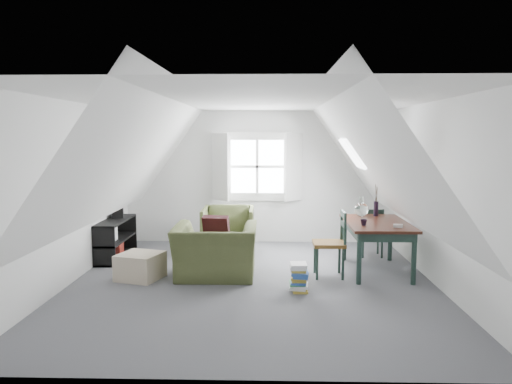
{
  "coord_description": "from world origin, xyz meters",
  "views": [
    {
      "loc": [
        0.24,
        -6.69,
        2.02
      ],
      "look_at": [
        0.04,
        0.6,
        1.2
      ],
      "focal_mm": 35.0,
      "sensor_mm": 36.0,
      "label": 1
    }
  ],
  "objects_px": {
    "armchair_near": "(216,277)",
    "dining_table": "(377,228)",
    "dining_chair_far": "(371,231)",
    "armchair_far": "(228,253)",
    "media_shelf": "(113,241)",
    "ottoman": "(140,266)",
    "magazine_stack": "(299,277)",
    "dining_chair_near": "(332,243)"
  },
  "relations": [
    {
      "from": "dining_table",
      "to": "media_shelf",
      "type": "height_order",
      "value": "dining_table"
    },
    {
      "from": "armchair_near",
      "to": "dining_chair_near",
      "type": "relative_size",
      "value": 1.22
    },
    {
      "from": "ottoman",
      "to": "magazine_stack",
      "type": "relative_size",
      "value": 1.51
    },
    {
      "from": "armchair_far",
      "to": "ottoman",
      "type": "xyz_separation_m",
      "value": [
        -1.12,
        -1.61,
        0.18
      ]
    },
    {
      "from": "ottoman",
      "to": "dining_table",
      "type": "relative_size",
      "value": 0.37
    },
    {
      "from": "ottoman",
      "to": "dining_chair_near",
      "type": "distance_m",
      "value": 2.76
    },
    {
      "from": "dining_table",
      "to": "dining_chair_far",
      "type": "height_order",
      "value": "dining_chair_far"
    },
    {
      "from": "armchair_near",
      "to": "dining_table",
      "type": "relative_size",
      "value": 0.78
    },
    {
      "from": "armchair_far",
      "to": "magazine_stack",
      "type": "relative_size",
      "value": 2.45
    },
    {
      "from": "armchair_far",
      "to": "dining_chair_far",
      "type": "distance_m",
      "value": 2.48
    },
    {
      "from": "dining_chair_near",
      "to": "media_shelf",
      "type": "distance_m",
      "value": 3.63
    },
    {
      "from": "dining_chair_near",
      "to": "media_shelf",
      "type": "height_order",
      "value": "dining_chair_near"
    },
    {
      "from": "ottoman",
      "to": "magazine_stack",
      "type": "height_order",
      "value": "ottoman"
    },
    {
      "from": "armchair_far",
      "to": "ottoman",
      "type": "bearing_deg",
      "value": -125.59
    },
    {
      "from": "ottoman",
      "to": "dining_chair_far",
      "type": "distance_m",
      "value": 3.84
    },
    {
      "from": "armchair_far",
      "to": "dining_chair_far",
      "type": "bearing_deg",
      "value": -4.81
    },
    {
      "from": "ottoman",
      "to": "magazine_stack",
      "type": "bearing_deg",
      "value": -12.91
    },
    {
      "from": "dining_chair_far",
      "to": "media_shelf",
      "type": "xyz_separation_m",
      "value": [
        -4.31,
        -0.26,
        -0.14
      ]
    },
    {
      "from": "dining_chair_far",
      "to": "magazine_stack",
      "type": "relative_size",
      "value": 2.25
    },
    {
      "from": "dining_table",
      "to": "media_shelf",
      "type": "xyz_separation_m",
      "value": [
        -4.19,
        0.68,
        -0.36
      ]
    },
    {
      "from": "ottoman",
      "to": "dining_chair_near",
      "type": "bearing_deg",
      "value": 4.24
    },
    {
      "from": "armchair_near",
      "to": "ottoman",
      "type": "relative_size",
      "value": 2.11
    },
    {
      "from": "media_shelf",
      "to": "magazine_stack",
      "type": "height_order",
      "value": "media_shelf"
    },
    {
      "from": "armchair_near",
      "to": "dining_table",
      "type": "xyz_separation_m",
      "value": [
        2.37,
        0.39,
        0.65
      ]
    },
    {
      "from": "armchair_far",
      "to": "media_shelf",
      "type": "bearing_deg",
      "value": -167.87
    },
    {
      "from": "ottoman",
      "to": "dining_chair_far",
      "type": "bearing_deg",
      "value": 22.06
    },
    {
      "from": "armchair_near",
      "to": "media_shelf",
      "type": "bearing_deg",
      "value": -30.63
    },
    {
      "from": "dining_chair_near",
      "to": "magazine_stack",
      "type": "height_order",
      "value": "dining_chair_near"
    },
    {
      "from": "armchair_far",
      "to": "ottoman",
      "type": "distance_m",
      "value": 1.97
    },
    {
      "from": "dining_table",
      "to": "armchair_far",
      "type": "bearing_deg",
      "value": 153.27
    },
    {
      "from": "dining_table",
      "to": "armchair_near",
      "type": "bearing_deg",
      "value": -171.8
    },
    {
      "from": "dining_chair_far",
      "to": "media_shelf",
      "type": "distance_m",
      "value": 4.32
    },
    {
      "from": "armchair_far",
      "to": "media_shelf",
      "type": "distance_m",
      "value": 1.94
    },
    {
      "from": "armchair_far",
      "to": "media_shelf",
      "type": "height_order",
      "value": "media_shelf"
    },
    {
      "from": "dining_chair_far",
      "to": "media_shelf",
      "type": "height_order",
      "value": "dining_chair_far"
    },
    {
      "from": "armchair_near",
      "to": "magazine_stack",
      "type": "height_order",
      "value": "armchair_near"
    },
    {
      "from": "armchair_near",
      "to": "dining_chair_far",
      "type": "relative_size",
      "value": 1.42
    },
    {
      "from": "armchair_far",
      "to": "dining_table",
      "type": "height_order",
      "value": "dining_table"
    },
    {
      "from": "magazine_stack",
      "to": "ottoman",
      "type": "bearing_deg",
      "value": 167.09
    },
    {
      "from": "dining_chair_near",
      "to": "magazine_stack",
      "type": "distance_m",
      "value": 0.93
    },
    {
      "from": "armchair_near",
      "to": "armchair_far",
      "type": "relative_size",
      "value": 1.3
    },
    {
      "from": "dining_chair_far",
      "to": "magazine_stack",
      "type": "bearing_deg",
      "value": 71.91
    }
  ]
}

